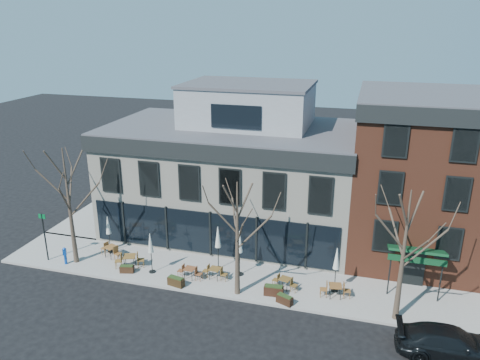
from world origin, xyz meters
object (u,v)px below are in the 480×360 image
(umbrella_0, at_px, (108,227))
(call_box, at_px, (65,255))
(parked_sedan, at_px, (450,343))
(cafe_set_0, at_px, (111,250))

(umbrella_0, bearing_deg, call_box, -129.61)
(parked_sedan, relative_size, cafe_set_0, 2.74)
(parked_sedan, distance_m, cafe_set_0, 21.39)
(parked_sedan, relative_size, call_box, 4.15)
(parked_sedan, xyz_separation_m, call_box, (-23.43, 2.52, 0.06))
(parked_sedan, xyz_separation_m, umbrella_0, (-21.48, 4.88, 1.28))
(call_box, relative_size, umbrella_0, 0.47)
(call_box, height_order, cafe_set_0, call_box)
(call_box, bearing_deg, umbrella_0, 50.39)
(cafe_set_0, height_order, umbrella_0, umbrella_0)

